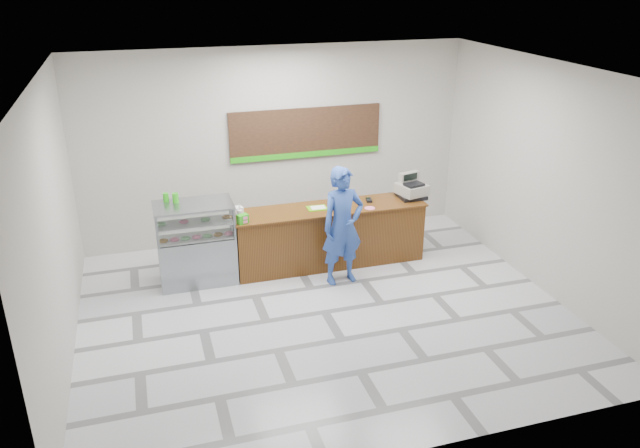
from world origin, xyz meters
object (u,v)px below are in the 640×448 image
object	(u,v)px
serving_tray	(317,208)
customer	(343,226)
display_case	(196,243)
sales_counter	(329,235)
cash_register	(411,189)

from	to	relation	value
serving_tray	customer	size ratio (longest dim) A/B	0.17
display_case	serving_tray	bearing A→B (deg)	-0.01
serving_tray	customer	xyz separation A→B (m)	(0.22, -0.67, -0.08)
serving_tray	sales_counter	bearing A→B (deg)	1.80
sales_counter	customer	size ratio (longest dim) A/B	1.70
sales_counter	customer	bearing A→B (deg)	-89.25
display_case	customer	world-z (taller)	customer
display_case	cash_register	xyz separation A→B (m)	(3.72, 0.05, 0.51)
sales_counter	cash_register	bearing A→B (deg)	2.08
customer	sales_counter	bearing A→B (deg)	82.76
sales_counter	customer	world-z (taller)	customer
display_case	customer	bearing A→B (deg)	-16.70
sales_counter	cash_register	xyz separation A→B (m)	(1.50, 0.05, 0.67)
sales_counter	cash_register	size ratio (longest dim) A/B	5.90
sales_counter	customer	xyz separation A→B (m)	(0.01, -0.67, 0.44)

